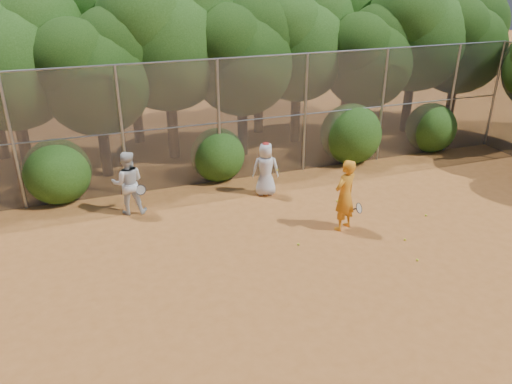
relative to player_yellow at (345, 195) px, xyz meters
name	(u,v)px	position (x,y,z in m)	size (l,w,h in m)	color
ground	(331,270)	(-1.23, -1.72, -1.00)	(80.00, 80.00, 0.00)	#A15A24
fence_back	(245,119)	(-1.35, 4.28, 1.05)	(20.05, 0.09, 4.03)	gray
tree_1	(7,51)	(-8.17, 6.82, 3.17)	(4.64, 4.03, 6.35)	black
tree_2	(96,69)	(-5.68, 6.12, 2.59)	(3.99, 3.47, 5.47)	black
tree_3	(168,35)	(-3.17, 7.13, 3.40)	(4.89, 4.26, 6.70)	black
tree_4	(243,53)	(-0.68, 6.52, 2.76)	(4.19, 3.64, 5.73)	black
tree_5	(299,38)	(1.82, 7.32, 3.05)	(4.51, 3.92, 6.17)	black
tree_6	(369,54)	(4.32, 6.32, 2.47)	(3.86, 3.36, 5.29)	black
tree_7	(418,27)	(6.83, 6.92, 3.28)	(4.77, 4.14, 6.53)	black
tree_8	(462,38)	(8.82, 6.62, 2.82)	(4.25, 3.70, 5.82)	black
tree_10	(129,22)	(-4.17, 9.33, 3.63)	(5.15, 4.48, 7.06)	black
tree_11	(260,31)	(0.83, 8.92, 3.17)	(4.64, 4.03, 6.35)	black
tree_12	(353,16)	(5.33, 9.53, 3.51)	(5.02, 4.37, 6.88)	black
bush_0	(57,169)	(-7.23, 4.58, 0.00)	(2.00, 2.00, 2.00)	#1F4511
bush_1	(218,152)	(-2.23, 4.58, -0.10)	(1.80, 1.80, 1.80)	#1F4511
bush_2	(351,131)	(2.77, 4.58, 0.10)	(2.20, 2.20, 2.20)	#1F4511
bush_3	(431,125)	(6.27, 4.58, -0.05)	(1.90, 1.90, 1.90)	#1F4511
player_yellow	(345,195)	(0.00, 0.00, 0.00)	(0.95, 0.73, 2.00)	orange
player_teen	(266,169)	(-1.20, 2.79, -0.14)	(0.95, 0.76, 1.72)	silver
player_white	(128,183)	(-5.33, 2.93, -0.06)	(1.01, 0.84, 1.87)	silver
ball_0	(405,240)	(1.22, -1.16, -0.96)	(0.07, 0.07, 0.07)	yellow
ball_1	(337,201)	(0.65, 1.51, -0.96)	(0.07, 0.07, 0.07)	yellow
ball_2	(417,260)	(0.92, -2.09, -0.96)	(0.07, 0.07, 0.07)	yellow
ball_3	(426,215)	(2.60, -0.19, -0.96)	(0.07, 0.07, 0.07)	yellow
ball_4	(298,244)	(-1.51, -0.43, -0.96)	(0.07, 0.07, 0.07)	yellow
ball_5	(345,197)	(1.03, 1.68, -0.96)	(0.07, 0.07, 0.07)	yellow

